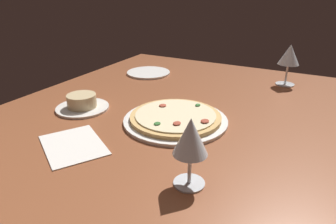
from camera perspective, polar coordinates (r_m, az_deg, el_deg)
The scene contains 7 objects.
dining_table at distance 94.29cm, azimuth -1.39°, elevation -2.63°, with size 150.00×110.00×4.00cm, color brown.
pizza_main at distance 91.78cm, azimuth 1.44°, elevation -1.20°, with size 31.62×31.62×3.18cm.
ramekin_on_saucer at distance 104.75cm, azimuth -15.89°, elevation 1.56°, with size 17.45×17.45×5.09cm.
wine_glass_far at distance 131.63cm, azimuth 21.91°, elevation 9.75°, with size 8.33×8.33×16.58cm.
wine_glass_near at distance 60.21cm, azimuth 4.26°, elevation -5.16°, with size 7.21×7.21×15.35cm.
side_plate at distance 141.21cm, azimuth -3.70°, elevation 7.40°, with size 19.79×19.79×0.90cm, color white.
paper_menu at distance 83.11cm, azimuth -17.42°, elevation -5.97°, with size 14.15×18.88×0.30cm, color white.
Camera 1 is at (-73.68, -41.65, 43.57)cm, focal length 32.34 mm.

